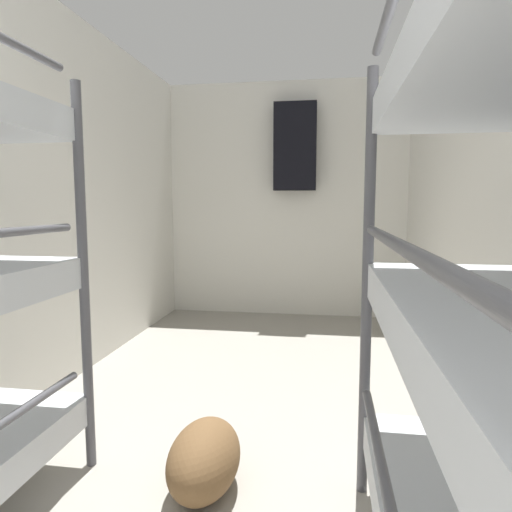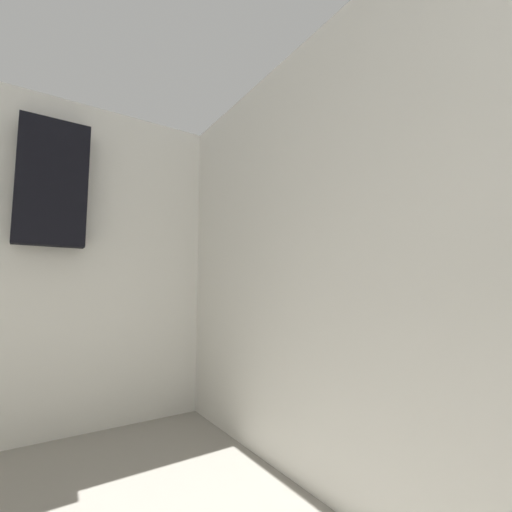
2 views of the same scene
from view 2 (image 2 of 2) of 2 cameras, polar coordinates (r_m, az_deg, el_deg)
wall_back at (r=2.91m, az=-33.61°, el=-0.73°), size 2.67×0.06×2.50m
hanging_coat at (r=2.86m, az=-30.84°, el=10.45°), size 0.44×0.12×0.90m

